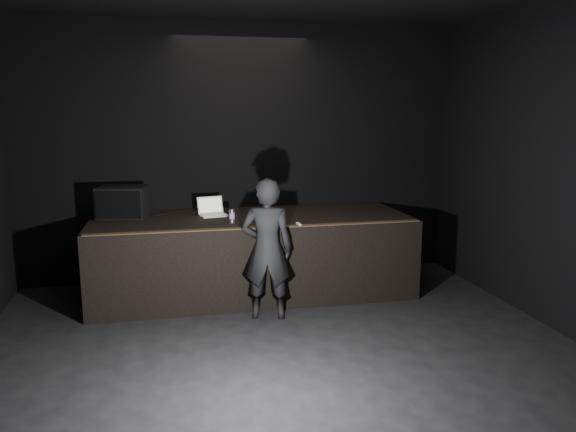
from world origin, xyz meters
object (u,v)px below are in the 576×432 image
(stage_riser, at_px, (252,255))
(stage_monitor, at_px, (123,202))
(laptop, at_px, (212,211))
(person, at_px, (267,249))
(beer_can, at_px, (232,216))

(stage_riser, height_order, stage_monitor, stage_monitor)
(laptop, bearing_deg, person, -79.34)
(laptop, bearing_deg, stage_riser, -36.06)
(stage_riser, height_order, beer_can, beer_can)
(stage_monitor, relative_size, beer_can, 4.08)
(beer_can, bearing_deg, stage_riser, 50.02)
(laptop, relative_size, person, 0.25)
(beer_can, bearing_deg, laptop, 109.49)
(laptop, bearing_deg, beer_can, -83.71)
(stage_monitor, xyz_separation_m, beer_can, (1.30, -0.61, -0.12))
(stage_monitor, distance_m, laptop, 1.12)
(stage_riser, bearing_deg, beer_can, -129.98)
(laptop, distance_m, beer_can, 0.58)
(stage_riser, relative_size, person, 2.49)
(stage_riser, distance_m, person, 1.00)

